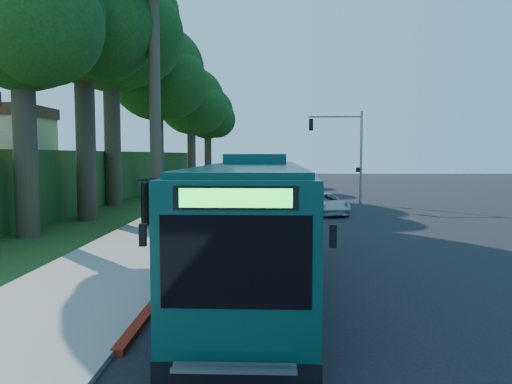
{
  "coord_description": "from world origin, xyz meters",
  "views": [
    {
      "loc": [
        -2.16,
        -27.95,
        3.77
      ],
      "look_at": [
        -2.92,
        1.0,
        1.57
      ],
      "focal_mm": 35.0,
      "sensor_mm": 36.0,
      "label": 1
    }
  ],
  "objects_px": {
    "white_bus": "(261,187)",
    "bus_shelter": "(169,193)",
    "pickup": "(324,204)",
    "teal_bus": "(253,222)"
  },
  "relations": [
    {
      "from": "bus_shelter",
      "to": "teal_bus",
      "type": "relative_size",
      "value": 0.25
    },
    {
      "from": "white_bus",
      "to": "teal_bus",
      "type": "bearing_deg",
      "value": -95.25
    },
    {
      "from": "white_bus",
      "to": "teal_bus",
      "type": "relative_size",
      "value": 0.89
    },
    {
      "from": "bus_shelter",
      "to": "white_bus",
      "type": "bearing_deg",
      "value": 58.63
    },
    {
      "from": "bus_shelter",
      "to": "pickup",
      "type": "xyz_separation_m",
      "value": [
        8.55,
        6.24,
        -1.14
      ]
    },
    {
      "from": "white_bus",
      "to": "bus_shelter",
      "type": "bearing_deg",
      "value": -126.81
    },
    {
      "from": "bus_shelter",
      "to": "pickup",
      "type": "height_order",
      "value": "bus_shelter"
    },
    {
      "from": "bus_shelter",
      "to": "white_bus",
      "type": "height_order",
      "value": "white_bus"
    },
    {
      "from": "bus_shelter",
      "to": "white_bus",
      "type": "distance_m",
      "value": 8.83
    },
    {
      "from": "bus_shelter",
      "to": "teal_bus",
      "type": "xyz_separation_m",
      "value": [
        4.66,
        -11.08,
        0.04
      ]
    }
  ]
}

